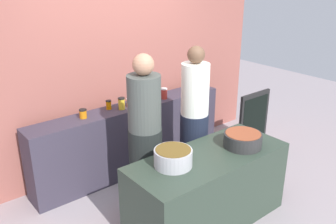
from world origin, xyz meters
TOP-DOWN VIEW (x-y plane):
  - ground at (0.00, 0.00)m, footprint 12.00×12.00m
  - storefront_wall at (0.00, 1.45)m, footprint 4.80×0.12m
  - display_shelf at (0.00, 1.10)m, footprint 2.70×0.36m
  - prep_table at (0.00, -0.30)m, footprint 1.70×0.70m
  - preserve_jar_0 at (-0.65, 1.10)m, footprint 0.09×0.09m
  - preserve_jar_1 at (-0.27, 1.17)m, footprint 0.07×0.07m
  - preserve_jar_2 at (-0.15, 1.07)m, footprint 0.08×0.08m
  - preserve_jar_3 at (-0.03, 1.08)m, footprint 0.07×0.07m
  - preserve_jar_4 at (0.36, 1.08)m, footprint 0.08×0.08m
  - preserve_jar_5 at (0.49, 1.04)m, footprint 0.09×0.09m
  - preserve_jar_6 at (1.06, 1.11)m, footprint 0.08×0.08m
  - preserve_jar_7 at (1.25, 1.03)m, footprint 0.07×0.07m
  - cooking_pot_left at (-0.41, -0.23)m, footprint 0.36×0.36m
  - cooking_pot_center at (0.41, -0.37)m, footprint 0.40×0.40m
  - cook_with_tongs at (-0.34, 0.31)m, footprint 0.36×0.36m
  - cook_in_cap at (0.34, 0.29)m, footprint 0.33×0.33m
  - chalkboard_sign at (1.69, 0.47)m, footprint 0.59×0.05m

SIDE VIEW (x-z plane):
  - ground at x=0.00m, z-range 0.00..0.00m
  - prep_table at x=0.00m, z-range 0.00..0.79m
  - chalkboard_sign at x=1.69m, z-range 0.01..0.89m
  - display_shelf at x=0.00m, z-range 0.00..0.91m
  - cook_with_tongs at x=-0.34m, z-range -0.08..1.67m
  - cook_in_cap at x=0.34m, z-range -0.07..1.67m
  - cooking_pot_center at x=0.41m, z-range 0.78..0.93m
  - cooking_pot_left at x=-0.41m, z-range 0.78..0.96m
  - preserve_jar_0 at x=-0.65m, z-range 0.91..1.01m
  - preserve_jar_3 at x=-0.03m, z-range 0.91..1.02m
  - preserve_jar_1 at x=-0.27m, z-range 0.91..1.02m
  - preserve_jar_7 at x=1.25m, z-range 0.91..1.02m
  - preserve_jar_4 at x=0.36m, z-range 0.91..1.04m
  - preserve_jar_6 at x=1.06m, z-range 0.91..1.05m
  - preserve_jar_5 at x=0.49m, z-range 0.91..1.05m
  - preserve_jar_2 at x=-0.15m, z-range 0.91..1.06m
  - storefront_wall at x=0.00m, z-range 0.00..3.00m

